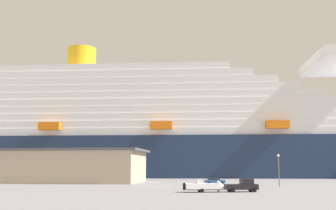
{
  "coord_description": "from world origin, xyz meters",
  "views": [
    {
      "loc": [
        7.92,
        -83.84,
        4.29
      ],
      "look_at": [
        0.7,
        37.84,
        23.46
      ],
      "focal_mm": 41.81,
      "sensor_mm": 36.0,
      "label": 1
    }
  ],
  "objects_px": {
    "pickup_truck": "(242,186)",
    "parked_car_black_coupe": "(17,180)",
    "small_boat_on_trailer": "(207,186)",
    "parked_car_blue_suv": "(215,181)",
    "cruise_ship": "(160,133)",
    "street_lamp": "(279,165)"
  },
  "relations": [
    {
      "from": "small_boat_on_trailer",
      "to": "cruise_ship",
      "type": "bearing_deg",
      "value": 99.43
    },
    {
      "from": "pickup_truck",
      "to": "parked_car_black_coupe",
      "type": "distance_m",
      "value": 62.57
    },
    {
      "from": "parked_car_black_coupe",
      "to": "parked_car_blue_suv",
      "type": "relative_size",
      "value": 0.9
    },
    {
      "from": "parked_car_black_coupe",
      "to": "parked_car_blue_suv",
      "type": "bearing_deg",
      "value": -3.92
    },
    {
      "from": "cruise_ship",
      "to": "pickup_truck",
      "type": "relative_size",
      "value": 48.01
    },
    {
      "from": "pickup_truck",
      "to": "parked_car_black_coupe",
      "type": "height_order",
      "value": "pickup_truck"
    },
    {
      "from": "small_boat_on_trailer",
      "to": "parked_car_blue_suv",
      "type": "height_order",
      "value": "small_boat_on_trailer"
    },
    {
      "from": "cruise_ship",
      "to": "pickup_truck",
      "type": "xyz_separation_m",
      "value": [
        21.36,
        -90.54,
        -16.54
      ]
    },
    {
      "from": "pickup_truck",
      "to": "parked_car_blue_suv",
      "type": "distance_m",
      "value": 28.68
    },
    {
      "from": "small_boat_on_trailer",
      "to": "street_lamp",
      "type": "bearing_deg",
      "value": 49.68
    },
    {
      "from": "parked_car_black_coupe",
      "to": "small_boat_on_trailer",
      "type": "bearing_deg",
      "value": -34.8
    },
    {
      "from": "street_lamp",
      "to": "parked_car_black_coupe",
      "type": "relative_size",
      "value": 1.52
    },
    {
      "from": "small_boat_on_trailer",
      "to": "parked_car_blue_suv",
      "type": "relative_size",
      "value": 1.61
    },
    {
      "from": "pickup_truck",
      "to": "cruise_ship",
      "type": "bearing_deg",
      "value": 103.27
    },
    {
      "from": "small_boat_on_trailer",
      "to": "street_lamp",
      "type": "distance_m",
      "value": 25.4
    },
    {
      "from": "cruise_ship",
      "to": "parked_car_black_coupe",
      "type": "relative_size",
      "value": 62.29
    },
    {
      "from": "pickup_truck",
      "to": "street_lamp",
      "type": "xyz_separation_m",
      "value": [
        10.14,
        18.04,
        3.54
      ]
    },
    {
      "from": "cruise_ship",
      "to": "small_boat_on_trailer",
      "type": "height_order",
      "value": "cruise_ship"
    },
    {
      "from": "parked_car_blue_suv",
      "to": "street_lamp",
      "type": "bearing_deg",
      "value": -38.4
    },
    {
      "from": "pickup_truck",
      "to": "parked_car_blue_suv",
      "type": "xyz_separation_m",
      "value": [
        -3.08,
        28.52,
        -0.21
      ]
    },
    {
      "from": "pickup_truck",
      "to": "parked_car_black_coupe",
      "type": "xyz_separation_m",
      "value": [
        -53.77,
        31.99,
        -0.21
      ]
    },
    {
      "from": "small_boat_on_trailer",
      "to": "parked_car_blue_suv",
      "type": "bearing_deg",
      "value": 84.13
    }
  ]
}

